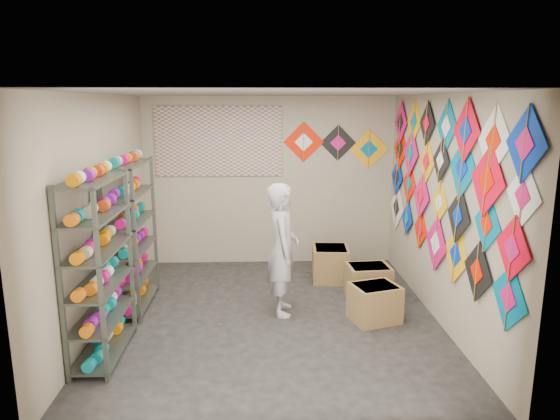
{
  "coord_description": "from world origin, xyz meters",
  "views": [
    {
      "loc": [
        -0.13,
        -5.72,
        2.6
      ],
      "look_at": [
        0.1,
        0.3,
        1.3
      ],
      "focal_mm": 32.0,
      "sensor_mm": 36.0,
      "label": 1
    }
  ],
  "objects_px": {
    "shelf_rack_back": "(131,236)",
    "shopkeeper": "(283,249)",
    "carton_c": "(330,264)",
    "carton_a": "(375,303)",
    "carton_b": "(368,282)",
    "shelf_rack_front": "(99,269)"
  },
  "relations": [
    {
      "from": "carton_b",
      "to": "carton_c",
      "type": "height_order",
      "value": "carton_c"
    },
    {
      "from": "shelf_rack_back",
      "to": "carton_c",
      "type": "bearing_deg",
      "value": 18.48
    },
    {
      "from": "shelf_rack_front",
      "to": "carton_c",
      "type": "xyz_separation_m",
      "value": [
        2.67,
        2.19,
        -0.7
      ]
    },
    {
      "from": "shopkeeper",
      "to": "shelf_rack_back",
      "type": "bearing_deg",
      "value": 82.32
    },
    {
      "from": "carton_c",
      "to": "carton_b",
      "type": "bearing_deg",
      "value": -56.81
    },
    {
      "from": "shopkeeper",
      "to": "carton_a",
      "type": "height_order",
      "value": "shopkeeper"
    },
    {
      "from": "carton_a",
      "to": "carton_c",
      "type": "distance_m",
      "value": 1.49
    },
    {
      "from": "carton_a",
      "to": "carton_b",
      "type": "xyz_separation_m",
      "value": [
        0.07,
        0.71,
        0.0
      ]
    },
    {
      "from": "shelf_rack_back",
      "to": "shopkeeper",
      "type": "bearing_deg",
      "value": -7.92
    },
    {
      "from": "carton_a",
      "to": "carton_c",
      "type": "xyz_separation_m",
      "value": [
        -0.34,
        1.45,
        0.03
      ]
    },
    {
      "from": "carton_a",
      "to": "carton_c",
      "type": "bearing_deg",
      "value": 85.88
    },
    {
      "from": "carton_c",
      "to": "shelf_rack_back",
      "type": "bearing_deg",
      "value": -157.67
    },
    {
      "from": "carton_a",
      "to": "carton_b",
      "type": "distance_m",
      "value": 0.72
    },
    {
      "from": "shopkeeper",
      "to": "carton_c",
      "type": "height_order",
      "value": "shopkeeper"
    },
    {
      "from": "shelf_rack_front",
      "to": "carton_b",
      "type": "distance_m",
      "value": 3.49
    },
    {
      "from": "carton_a",
      "to": "carton_b",
      "type": "height_order",
      "value": "carton_b"
    },
    {
      "from": "carton_b",
      "to": "carton_c",
      "type": "distance_m",
      "value": 0.85
    },
    {
      "from": "carton_a",
      "to": "carton_c",
      "type": "relative_size",
      "value": 0.94
    },
    {
      "from": "shopkeeper",
      "to": "carton_a",
      "type": "relative_size",
      "value": 3.05
    },
    {
      "from": "shopkeeper",
      "to": "carton_b",
      "type": "height_order",
      "value": "shopkeeper"
    },
    {
      "from": "carton_c",
      "to": "shelf_rack_front",
      "type": "bearing_deg",
      "value": -136.77
    },
    {
      "from": "carton_a",
      "to": "carton_b",
      "type": "relative_size",
      "value": 0.97
    }
  ]
}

